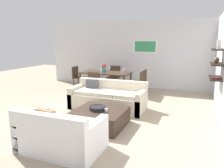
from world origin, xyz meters
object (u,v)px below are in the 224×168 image
(coffee_table, at_px, (100,118))
(candle_jar, at_px, (106,110))
(dining_table, at_px, (106,74))
(wine_glass_right_far, at_px, (124,70))
(wine_glass_left_far, at_px, (91,68))
(dining_chair_foot, at_px, (95,83))
(dining_chair_head, at_px, (114,75))
(decorative_bowl, at_px, (98,108))
(centerpiece_vase, at_px, (104,68))
(sofa_beige, at_px, (108,98))
(wine_glass_head, at_px, (110,68))
(dining_chair_right_far, at_px, (142,80))
(loveseat_white, at_px, (60,135))
(wine_glass_right_near, at_px, (122,71))
(dining_chair_left_far, at_px, (78,76))
(dining_chair_right_near, at_px, (139,82))
(wine_glass_foot, at_px, (101,70))

(coffee_table, bearing_deg, candle_jar, -18.76)
(dining_table, xyz_separation_m, wine_glass_right_far, (0.68, 0.12, 0.18))
(wine_glass_left_far, bearing_deg, dining_chair_foot, -55.39)
(dining_chair_head, bearing_deg, wine_glass_right_far, -48.01)
(decorative_bowl, xyz_separation_m, centerpiece_vase, (-1.22, 3.15, 0.49))
(sofa_beige, bearing_deg, candle_jar, -68.81)
(dining_chair_head, height_order, wine_glass_head, wine_glass_head)
(wine_glass_head, bearing_deg, dining_chair_right_far, -8.40)
(candle_jar, relative_size, wine_glass_right_far, 0.45)
(dining_chair_right_far, relative_size, wine_glass_head, 5.46)
(loveseat_white, distance_m, dining_chair_foot, 3.72)
(dining_table, height_order, wine_glass_right_near, wine_glass_right_near)
(loveseat_white, height_order, dining_table, loveseat_white)
(decorative_bowl, bearing_deg, dining_table, 110.25)
(wine_glass_head, relative_size, wine_glass_right_near, 1.11)
(dining_chair_foot, height_order, dining_chair_right_far, same)
(centerpiece_vase, bearing_deg, dining_table, 17.75)
(dining_chair_right_far, xyz_separation_m, dining_chair_head, (-1.33, 0.66, 0.00))
(loveseat_white, height_order, dining_chair_left_far, dining_chair_left_far)
(loveseat_white, height_order, candle_jar, loveseat_white)
(candle_jar, relative_size, dining_chair_right_far, 0.08)
(coffee_table, distance_m, wine_glass_right_near, 3.14)
(dining_chair_foot, height_order, dining_chair_right_near, same)
(wine_glass_right_far, height_order, wine_glass_right_near, wine_glass_right_far)
(dining_chair_right_near, bearing_deg, centerpiece_vase, 172.11)
(candle_jar, relative_size, wine_glass_head, 0.45)
(loveseat_white, relative_size, dining_chair_foot, 1.61)
(dining_chair_right_near, bearing_deg, dining_chair_left_far, 171.03)
(coffee_table, height_order, centerpiece_vase, centerpiece_vase)
(dining_table, relative_size, dining_chair_foot, 2.09)
(decorative_bowl, bearing_deg, dining_chair_left_far, 126.47)
(coffee_table, xyz_separation_m, wine_glass_foot, (-1.21, 2.74, 0.69))
(dining_chair_right_near, bearing_deg, sofa_beige, -105.15)
(dining_chair_right_near, height_order, wine_glass_foot, wine_glass_foot)
(decorative_bowl, relative_size, dining_chair_right_far, 0.43)
(dining_chair_right_near, bearing_deg, dining_chair_head, 140.80)
(dining_chair_right_near, bearing_deg, wine_glass_foot, -171.60)
(dining_chair_foot, bearing_deg, dining_chair_left_far, 140.80)
(dining_chair_foot, bearing_deg, centerpiece_vase, 93.75)
(wine_glass_right_far, bearing_deg, wine_glass_head, 156.94)
(dining_chair_head, relative_size, wine_glass_right_far, 5.43)
(dining_table, bearing_deg, dining_chair_right_near, -8.97)
(dining_chair_right_far, relative_size, centerpiece_vase, 2.78)
(centerpiece_vase, bearing_deg, wine_glass_left_far, 167.99)
(dining_chair_head, bearing_deg, wine_glass_head, -90.00)
(loveseat_white, height_order, wine_glass_right_far, wine_glass_right_far)
(candle_jar, relative_size, dining_table, 0.04)
(loveseat_white, distance_m, dining_chair_right_far, 4.66)
(coffee_table, xyz_separation_m, wine_glass_right_far, (-0.53, 3.26, 0.67))
(sofa_beige, xyz_separation_m, dining_chair_right_near, (0.45, 1.67, 0.21))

